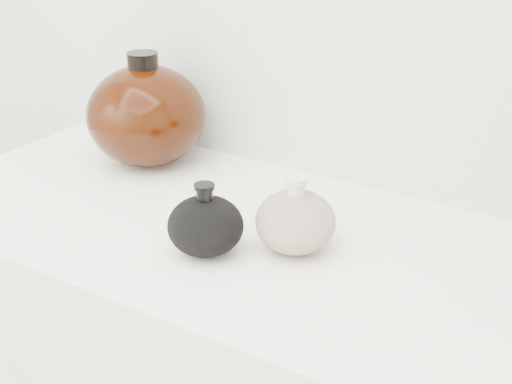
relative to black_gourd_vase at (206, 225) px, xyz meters
The scene contains 3 objects.
black_gourd_vase is the anchor object (origin of this frame).
cream_gourd_vase 0.13m from the black_gourd_vase, 35.81° to the left, with size 0.13×0.13×0.11m.
left_round_pot 0.37m from the black_gourd_vase, 142.75° to the left, with size 0.24×0.24×0.21m.
Camera 1 is at (0.49, 0.15, 1.41)m, focal length 50.00 mm.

